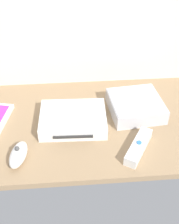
{
  "coord_description": "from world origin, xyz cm",
  "views": [
    {
      "loc": [
        -6.06,
        -73.85,
        63.7
      ],
      "look_at": [
        0.0,
        0.0,
        4.0
      ],
      "focal_mm": 47.45,
      "sensor_mm": 36.0,
      "label": 1
    }
  ],
  "objects_px": {
    "remote_nunchuk": "(18,154)",
    "remote_wand": "(139,147)",
    "game_console": "(73,119)",
    "mini_computer": "(136,106)"
  },
  "relations": [
    {
      "from": "game_console",
      "to": "remote_wand",
      "type": "bearing_deg",
      "value": -33.18
    },
    {
      "from": "mini_computer",
      "to": "remote_wand",
      "type": "relative_size",
      "value": 1.28
    },
    {
      "from": "game_console",
      "to": "remote_nunchuk",
      "type": "height_order",
      "value": "remote_nunchuk"
    },
    {
      "from": "mini_computer",
      "to": "remote_nunchuk",
      "type": "relative_size",
      "value": 1.74
    },
    {
      "from": "remote_nunchuk",
      "to": "remote_wand",
      "type": "bearing_deg",
      "value": 12.84
    },
    {
      "from": "mini_computer",
      "to": "remote_wand",
      "type": "bearing_deg",
      "value": -98.5
    },
    {
      "from": "game_console",
      "to": "remote_wand",
      "type": "height_order",
      "value": "game_console"
    },
    {
      "from": "mini_computer",
      "to": "remote_nunchuk",
      "type": "xyz_separation_m",
      "value": [
        -0.37,
        -0.19,
        -0.01
      ]
    },
    {
      "from": "remote_wand",
      "to": "mini_computer",
      "type": "bearing_deg",
      "value": 113.07
    },
    {
      "from": "remote_nunchuk",
      "to": "game_console",
      "type": "bearing_deg",
      "value": 52.71
    }
  ]
}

